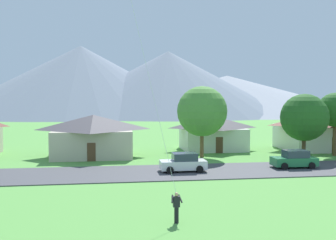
% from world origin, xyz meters
% --- Properties ---
extents(road_strip, '(160.00, 7.44, 0.08)m').
position_xyz_m(road_strip, '(0.00, 26.94, 0.04)').
color(road_strip, '#424247').
rests_on(road_strip, ground).
extents(mountain_east_ridge, '(101.91, 101.91, 27.07)m').
position_xyz_m(mountain_east_ridge, '(18.02, 153.47, 13.54)').
color(mountain_east_ridge, slate).
rests_on(mountain_east_ridge, ground).
extents(mountain_far_east_ridge, '(110.61, 110.61, 29.62)m').
position_xyz_m(mountain_far_east_ridge, '(-19.10, 160.35, 14.81)').
color(mountain_far_east_ridge, slate).
rests_on(mountain_far_east_ridge, ground).
extents(mountain_central_ridge, '(131.29, 131.29, 18.16)m').
position_xyz_m(mountain_central_ridge, '(50.18, 173.19, 9.08)').
color(mountain_central_ridge, '#8E939E').
rests_on(mountain_central_ridge, ground).
extents(house_leftmost, '(9.58, 8.41, 4.84)m').
position_xyz_m(house_leftmost, '(-7.10, 38.04, 2.51)').
color(house_leftmost, beige).
rests_on(house_leftmost, ground).
extents(house_right_center, '(8.57, 6.85, 4.47)m').
position_xyz_m(house_right_center, '(8.18, 41.35, 2.32)').
color(house_right_center, silver).
rests_on(house_right_center, ground).
extents(house_rightmost, '(10.23, 8.49, 5.01)m').
position_xyz_m(house_rightmost, '(22.30, 39.94, 2.59)').
color(house_rightmost, silver).
rests_on(house_rightmost, ground).
extents(tree_near_left, '(5.74, 5.74, 8.17)m').
position_xyz_m(tree_near_left, '(5.29, 35.24, 5.29)').
color(tree_near_left, brown).
rests_on(tree_near_left, ground).
extents(tree_center, '(5.26, 5.26, 7.28)m').
position_xyz_m(tree_center, '(16.32, 32.58, 4.63)').
color(tree_center, '#4C3823').
rests_on(tree_center, ground).
extents(tree_right_of_center, '(4.05, 4.05, 7.45)m').
position_xyz_m(tree_right_of_center, '(21.09, 34.29, 5.38)').
color(tree_right_of_center, brown).
rests_on(tree_right_of_center, ground).
extents(parked_car_white_west_end, '(4.22, 2.12, 1.68)m').
position_xyz_m(parked_car_white_west_end, '(1.62, 26.97, 0.87)').
color(parked_car_white_west_end, white).
rests_on(parked_car_white_west_end, road_strip).
extents(parked_car_green_mid_east, '(4.24, 2.15, 1.68)m').
position_xyz_m(parked_car_green_mid_east, '(12.58, 27.33, 0.87)').
color(parked_car_green_mid_east, '#237042').
rests_on(parked_car_green_mid_east, road_strip).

